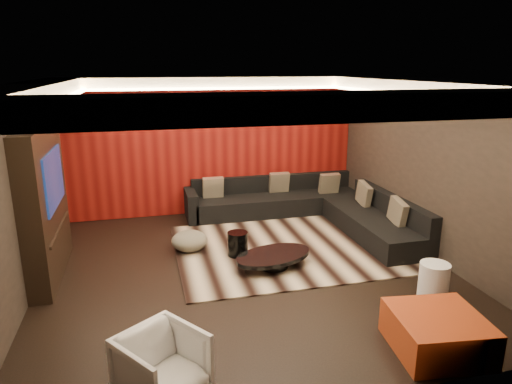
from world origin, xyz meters
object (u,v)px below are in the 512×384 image
object	(u,v)px
drum_stool	(238,244)
orange_ottoman	(437,333)
sectional_sofa	(310,209)
armchair	(162,366)
white_side_table	(434,281)
coffee_table	(273,260)

from	to	relation	value
drum_stool	orange_ottoman	world-z (taller)	orange_ottoman
drum_stool	sectional_sofa	distance (m)	2.21
drum_stool	armchair	distance (m)	3.33
orange_ottoman	armchair	xyz separation A→B (m)	(-2.93, 0.00, 0.12)
white_side_table	orange_ottoman	xyz separation A→B (m)	(-0.68, -1.03, -0.04)
sectional_sofa	drum_stool	bearing A→B (deg)	-142.88
sectional_sofa	white_side_table	bearing A→B (deg)	-81.70
orange_ottoman	sectional_sofa	distance (m)	4.37
coffee_table	white_side_table	bearing A→B (deg)	-38.21
coffee_table	armchair	world-z (taller)	armchair
white_side_table	orange_ottoman	bearing A→B (deg)	-123.13
coffee_table	armchair	bearing A→B (deg)	-126.21
coffee_table	armchair	distance (m)	3.05
orange_ottoman	white_side_table	bearing A→B (deg)	56.87
drum_stool	orange_ottoman	size ratio (longest dim) A/B	0.42
coffee_table	white_side_table	distance (m)	2.31
white_side_table	armchair	distance (m)	3.76
sectional_sofa	coffee_table	bearing A→B (deg)	-124.78
drum_stool	sectional_sofa	xyz separation A→B (m)	(1.76, 1.33, 0.05)
coffee_table	orange_ottoman	world-z (taller)	orange_ottoman
drum_stool	white_side_table	size ratio (longest dim) A/B	0.80
coffee_table	sectional_sofa	world-z (taller)	sectional_sofa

